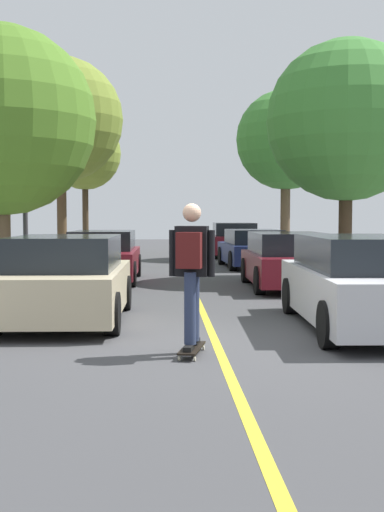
{
  "coord_description": "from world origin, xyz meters",
  "views": [
    {
      "loc": [
        -0.74,
        -8.71,
        1.76
      ],
      "look_at": [
        -0.11,
        5.18,
        0.91
      ],
      "focal_mm": 46.79,
      "sensor_mm": 36.0,
      "label": 1
    }
  ],
  "objects_px": {
    "parked_car_right_nearest": "(359,283)",
    "parked_car_right_near": "(288,260)",
    "street_tree_right_nearest": "(347,121)",
    "parked_car_right_farthest": "(234,240)",
    "skateboarder": "(191,266)",
    "parked_car_left_nearest": "(66,280)",
    "street_tree_left_near": "(61,120)",
    "street_tree_left_nearest": "(1,121)",
    "street_tree_left_far": "(85,154)",
    "street_tree_right_near": "(286,140)",
    "skateboard": "(192,348)",
    "streetlamp": "(24,140)",
    "parked_car_right_far": "(253,249)",
    "fire_hydrant": "(357,270)",
    "parked_car_left_near": "(103,257)"
  },
  "relations": [
    {
      "from": "parked_car_left_nearest",
      "to": "fire_hydrant",
      "type": "relative_size",
      "value": 5.79
    },
    {
      "from": "skateboarder",
      "to": "street_tree_left_nearest",
      "type": "bearing_deg",
      "value": 120.21
    },
    {
      "from": "street_tree_left_far",
      "to": "street_tree_right_near",
      "type": "distance_m",
      "value": 9.42
    },
    {
      "from": "parked_car_right_near",
      "to": "street_tree_left_nearest",
      "type": "bearing_deg",
      "value": -170.85
    },
    {
      "from": "parked_car_left_nearest",
      "to": "skateboard",
      "type": "bearing_deg",
      "value": -54.59
    },
    {
      "from": "street_tree_left_nearest",
      "to": "street_tree_left_far",
      "type": "relative_size",
      "value": 0.95
    },
    {
      "from": "parked_car_right_farthest",
      "to": "streetlamp",
      "type": "bearing_deg",
      "value": -118.77
    },
    {
      "from": "parked_car_right_farthest",
      "to": "street_tree_left_nearest",
      "type": "xyz_separation_m",
      "value": [
        -6.56,
        -13.19,
        3.1
      ]
    },
    {
      "from": "parked_car_left_nearest",
      "to": "skateboard",
      "type": "distance_m",
      "value": 3.42
    },
    {
      "from": "streetlamp",
      "to": "parked_car_left_near",
      "type": "bearing_deg",
      "value": 37.56
    },
    {
      "from": "parked_car_right_nearest",
      "to": "streetlamp",
      "type": "relative_size",
      "value": 0.76
    },
    {
      "from": "parked_car_left_nearest",
      "to": "street_tree_left_near",
      "type": "height_order",
      "value": "street_tree_left_near"
    },
    {
      "from": "streetlamp",
      "to": "skateboard",
      "type": "relative_size",
      "value": 6.98
    },
    {
      "from": "street_tree_right_nearest",
      "to": "skateboard",
      "type": "bearing_deg",
      "value": -115.6
    },
    {
      "from": "parked_car_right_near",
      "to": "street_tree_right_nearest",
      "type": "height_order",
      "value": "street_tree_right_nearest"
    },
    {
      "from": "street_tree_right_near",
      "to": "streetlamp",
      "type": "distance_m",
      "value": 13.27
    },
    {
      "from": "parked_car_left_near",
      "to": "fire_hydrant",
      "type": "bearing_deg",
      "value": -22.04
    },
    {
      "from": "parked_car_right_near",
      "to": "skateboard",
      "type": "bearing_deg",
      "value": -109.3
    },
    {
      "from": "parked_car_right_far",
      "to": "parked_car_left_nearest",
      "type": "bearing_deg",
      "value": -112.46
    },
    {
      "from": "street_tree_left_far",
      "to": "parked_car_left_nearest",
      "type": "bearing_deg",
      "value": -84.45
    },
    {
      "from": "street_tree_right_nearest",
      "to": "streetlamp",
      "type": "height_order",
      "value": "street_tree_right_nearest"
    },
    {
      "from": "parked_car_left_nearest",
      "to": "parked_car_right_nearest",
      "type": "height_order",
      "value": "parked_car_right_nearest"
    },
    {
      "from": "parked_car_right_farthest",
      "to": "street_tree_right_near",
      "type": "distance_m",
      "value": 4.68
    },
    {
      "from": "parked_car_left_nearest",
      "to": "street_tree_left_far",
      "type": "xyz_separation_m",
      "value": [
        -1.92,
        19.8,
        3.85
      ]
    },
    {
      "from": "parked_car_right_nearest",
      "to": "street_tree_right_nearest",
      "type": "xyz_separation_m",
      "value": [
        1.92,
        7.74,
        3.58
      ]
    },
    {
      "from": "street_tree_left_nearest",
      "to": "fire_hydrant",
      "type": "bearing_deg",
      "value": 2.98
    },
    {
      "from": "parked_car_right_farthest",
      "to": "skateboarder",
      "type": "xyz_separation_m",
      "value": [
        -2.69,
        -19.83,
        0.42
      ]
    },
    {
      "from": "parked_car_left_nearest",
      "to": "street_tree_left_far",
      "type": "distance_m",
      "value": 20.26
    },
    {
      "from": "street_tree_right_near",
      "to": "skateboarder",
      "type": "distance_m",
      "value": 19.39
    },
    {
      "from": "street_tree_left_near",
      "to": "streetlamp",
      "type": "height_order",
      "value": "street_tree_left_near"
    },
    {
      "from": "street_tree_left_near",
      "to": "parked_car_right_near",
      "type": "bearing_deg",
      "value": -49.28
    },
    {
      "from": "street_tree_left_far",
      "to": "fire_hydrant",
      "type": "height_order",
      "value": "street_tree_left_far"
    },
    {
      "from": "street_tree_right_nearest",
      "to": "street_tree_left_far",
      "type": "bearing_deg",
      "value": 123.26
    },
    {
      "from": "parked_car_right_nearest",
      "to": "skateboard",
      "type": "xyz_separation_m",
      "value": [
        -2.68,
        -1.88,
        -0.62
      ]
    },
    {
      "from": "street_tree_right_nearest",
      "to": "skateboarder",
      "type": "height_order",
      "value": "street_tree_right_nearest"
    },
    {
      "from": "parked_car_right_nearest",
      "to": "parked_car_right_near",
      "type": "relative_size",
      "value": 1.1
    },
    {
      "from": "street_tree_right_nearest",
      "to": "fire_hydrant",
      "type": "bearing_deg",
      "value": -99.29
    },
    {
      "from": "parked_car_left_nearest",
      "to": "street_tree_right_near",
      "type": "xyz_separation_m",
      "value": [
        6.56,
        15.7,
        4.07
      ]
    },
    {
      "from": "street_tree_left_far",
      "to": "skateboard",
      "type": "xyz_separation_m",
      "value": [
        3.88,
        -22.55,
        -4.46
      ]
    },
    {
      "from": "street_tree_left_far",
      "to": "skateboarder",
      "type": "xyz_separation_m",
      "value": [
        3.87,
        -22.58,
        -3.41
      ]
    },
    {
      "from": "parked_car_right_far",
      "to": "skateboarder",
      "type": "height_order",
      "value": "skateboarder"
    },
    {
      "from": "parked_car_right_far",
      "to": "parked_car_right_near",
      "type": "bearing_deg",
      "value": -90.01
    },
    {
      "from": "parked_car_left_near",
      "to": "street_tree_left_near",
      "type": "height_order",
      "value": "street_tree_left_near"
    },
    {
      "from": "parked_car_right_near",
      "to": "skateboard",
      "type": "xyz_separation_m",
      "value": [
        -2.68,
        -7.67,
        -0.58
      ]
    },
    {
      "from": "parked_car_right_nearest",
      "to": "street_tree_right_nearest",
      "type": "height_order",
      "value": "street_tree_right_nearest"
    },
    {
      "from": "streetlamp",
      "to": "skateboard",
      "type": "xyz_separation_m",
      "value": [
        3.7,
        -8.17,
        -3.49
      ]
    },
    {
      "from": "parked_car_right_nearest",
      "to": "fire_hydrant",
      "type": "xyz_separation_m",
      "value": [
        1.5,
        5.16,
        -0.23
      ]
    },
    {
      "from": "parked_car_left_nearest",
      "to": "skateboard",
      "type": "height_order",
      "value": "parked_car_left_nearest"
    },
    {
      "from": "parked_car_left_nearest",
      "to": "street_tree_left_near",
      "type": "xyz_separation_m",
      "value": [
        -1.92,
        12.54,
        4.38
      ]
    },
    {
      "from": "skateboarder",
      "to": "street_tree_left_near",
      "type": "bearing_deg",
      "value": 104.17
    }
  ]
}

